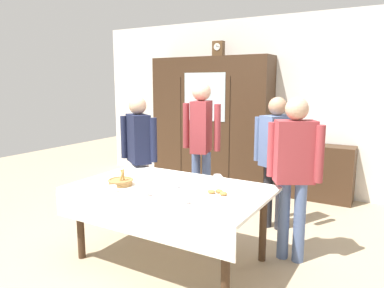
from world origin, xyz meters
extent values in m
plane|color=tan|center=(0.00, 0.00, 0.00)|extent=(12.00, 12.00, 0.00)
cube|color=silver|center=(0.00, 2.65, 1.35)|extent=(6.40, 0.10, 2.70)
cylinder|color=#3D2819|center=(-0.77, -0.62, 0.35)|extent=(0.07, 0.07, 0.70)
cylinder|color=#3D2819|center=(0.77, -0.62, 0.35)|extent=(0.07, 0.07, 0.70)
cylinder|color=#3D2819|center=(-0.77, 0.22, 0.35)|extent=(0.07, 0.07, 0.70)
cylinder|color=#3D2819|center=(0.77, 0.22, 0.35)|extent=(0.07, 0.07, 0.70)
cube|color=white|center=(0.00, -0.20, 0.71)|extent=(1.82, 1.12, 0.03)
cube|color=white|center=(0.00, -0.76, 0.58)|extent=(1.82, 0.01, 0.24)
cube|color=#3D2819|center=(-0.90, 2.35, 1.05)|extent=(2.02, 0.45, 2.10)
cube|color=silver|center=(-0.90, 2.13, 1.47)|extent=(0.73, 0.01, 0.76)
cube|color=black|center=(-1.34, 2.13, 0.94)|extent=(0.01, 0.01, 1.68)
cube|color=black|center=(-0.46, 2.13, 0.94)|extent=(0.01, 0.01, 1.68)
cube|color=brown|center=(-0.77, 2.35, 2.22)|extent=(0.18, 0.10, 0.24)
cylinder|color=white|center=(-0.77, 2.30, 2.25)|extent=(0.11, 0.01, 0.11)
cube|color=black|center=(-0.77, 2.30, 2.26)|extent=(0.00, 0.00, 0.04)
cube|color=black|center=(-0.75, 2.30, 2.25)|extent=(0.05, 0.00, 0.00)
cube|color=#3D2819|center=(0.79, 2.41, 0.40)|extent=(1.07, 0.35, 0.81)
cube|color=#2D5184|center=(0.79, 2.41, 0.82)|extent=(0.15, 0.22, 0.02)
cube|color=#3D754C|center=(0.79, 2.41, 0.85)|extent=(0.13, 0.22, 0.03)
cube|color=#B29333|center=(0.79, 2.41, 0.87)|extent=(0.14, 0.20, 0.02)
cube|color=#2D5184|center=(0.79, 2.41, 0.90)|extent=(0.17, 0.19, 0.02)
cylinder|color=white|center=(0.36, -0.56, 0.73)|extent=(0.13, 0.13, 0.01)
cylinder|color=white|center=(0.36, -0.56, 0.76)|extent=(0.08, 0.08, 0.05)
torus|color=white|center=(0.40, -0.56, 0.77)|extent=(0.04, 0.01, 0.04)
cylinder|color=#47230F|center=(0.36, -0.56, 0.78)|extent=(0.06, 0.06, 0.01)
cylinder|color=white|center=(-0.03, -0.55, 0.73)|extent=(0.13, 0.13, 0.01)
cylinder|color=white|center=(-0.03, -0.55, 0.76)|extent=(0.08, 0.08, 0.05)
torus|color=white|center=(0.01, -0.55, 0.77)|extent=(0.04, 0.01, 0.04)
cylinder|color=#47230F|center=(-0.03, -0.55, 0.78)|extent=(0.06, 0.06, 0.01)
cylinder|color=white|center=(-0.35, -0.61, 0.73)|extent=(0.13, 0.13, 0.01)
cylinder|color=white|center=(-0.35, -0.61, 0.76)|extent=(0.08, 0.08, 0.05)
torus|color=white|center=(-0.31, -0.61, 0.77)|extent=(0.04, 0.01, 0.04)
cylinder|color=white|center=(0.06, -0.23, 0.73)|extent=(0.13, 0.13, 0.01)
cylinder|color=white|center=(0.06, -0.23, 0.76)|extent=(0.08, 0.08, 0.05)
torus|color=white|center=(0.09, -0.23, 0.77)|extent=(0.04, 0.01, 0.04)
cylinder|color=#47230F|center=(0.06, -0.23, 0.78)|extent=(0.06, 0.06, 0.01)
cylinder|color=white|center=(0.29, 0.21, 0.73)|extent=(0.13, 0.13, 0.01)
cylinder|color=white|center=(0.29, 0.21, 0.76)|extent=(0.08, 0.08, 0.05)
torus|color=white|center=(0.32, 0.21, 0.77)|extent=(0.04, 0.01, 0.04)
cylinder|color=#47230F|center=(0.29, 0.21, 0.78)|extent=(0.06, 0.06, 0.01)
cylinder|color=#9E7542|center=(-0.44, -0.39, 0.75)|extent=(0.22, 0.22, 0.05)
torus|color=#9E7542|center=(-0.44, -0.39, 0.78)|extent=(0.24, 0.24, 0.02)
cylinder|color=tan|center=(-0.42, -0.41, 0.83)|extent=(0.04, 0.03, 0.12)
cylinder|color=tan|center=(-0.41, -0.39, 0.83)|extent=(0.04, 0.04, 0.12)
cylinder|color=tan|center=(-0.42, -0.38, 0.83)|extent=(0.04, 0.04, 0.12)
cylinder|color=white|center=(0.50, -0.24, 0.73)|extent=(0.28, 0.28, 0.01)
ellipsoid|color=#BC7F3D|center=(0.56, -0.22, 0.76)|extent=(0.07, 0.05, 0.04)
ellipsoid|color=#BC7F3D|center=(0.50, -0.18, 0.76)|extent=(0.07, 0.05, 0.04)
ellipsoid|color=#BC7F3D|center=(0.44, -0.22, 0.76)|extent=(0.07, 0.05, 0.04)
cube|color=silver|center=(-0.37, 0.05, 0.73)|extent=(0.10, 0.01, 0.00)
ellipsoid|color=silver|center=(-0.32, 0.05, 0.73)|extent=(0.03, 0.02, 0.01)
cube|color=silver|center=(-0.76, 0.19, 0.73)|extent=(0.10, 0.01, 0.00)
ellipsoid|color=silver|center=(-0.70, 0.19, 0.73)|extent=(0.03, 0.02, 0.01)
cylinder|color=silver|center=(-0.91, 0.38, 0.38)|extent=(0.11, 0.11, 0.76)
cylinder|color=silver|center=(-0.76, 0.38, 0.38)|extent=(0.11, 0.11, 0.76)
cube|color=#191E38|center=(-0.84, 0.38, 1.04)|extent=(0.41, 0.37, 0.57)
sphere|color=tan|center=(-0.84, 0.38, 1.43)|extent=(0.21, 0.21, 0.21)
cylinder|color=#191E38|center=(-1.06, 0.38, 1.04)|extent=(0.08, 0.08, 0.51)
cylinder|color=#191E38|center=(-0.62, 0.38, 1.04)|extent=(0.08, 0.08, 0.51)
cylinder|color=slate|center=(-0.38, 0.95, 0.42)|extent=(0.11, 0.11, 0.84)
cylinder|color=slate|center=(-0.23, 0.95, 0.42)|extent=(0.11, 0.11, 0.84)
cube|color=#933338|center=(-0.30, 0.95, 1.16)|extent=(0.29, 0.40, 0.63)
sphere|color=#DBB293|center=(-0.30, 0.95, 1.59)|extent=(0.23, 0.23, 0.23)
cylinder|color=#933338|center=(-0.52, 0.95, 1.16)|extent=(0.08, 0.08, 0.57)
cylinder|color=#933338|center=(-0.08, 0.95, 1.16)|extent=(0.08, 0.08, 0.57)
cylinder|color=#232328|center=(0.54, 1.05, 0.38)|extent=(0.11, 0.11, 0.76)
cylinder|color=#232328|center=(0.69, 1.05, 0.38)|extent=(0.11, 0.11, 0.76)
cube|color=slate|center=(0.61, 1.05, 1.05)|extent=(0.34, 0.41, 0.57)
sphere|color=tan|center=(0.61, 1.05, 1.43)|extent=(0.21, 0.21, 0.21)
cylinder|color=slate|center=(0.39, 1.05, 1.05)|extent=(0.08, 0.08, 0.51)
cylinder|color=slate|center=(0.83, 1.05, 1.05)|extent=(0.08, 0.08, 0.51)
cylinder|color=slate|center=(0.92, 0.38, 0.39)|extent=(0.11, 0.11, 0.77)
cylinder|color=slate|center=(1.07, 0.38, 0.39)|extent=(0.11, 0.11, 0.77)
cube|color=#933338|center=(1.00, 0.38, 1.06)|extent=(0.41, 0.35, 0.58)
sphere|color=tan|center=(1.00, 0.38, 1.46)|extent=(0.21, 0.21, 0.21)
cylinder|color=#933338|center=(0.78, 0.38, 1.06)|extent=(0.08, 0.08, 0.52)
cylinder|color=#933338|center=(1.22, 0.38, 1.06)|extent=(0.08, 0.08, 0.52)
camera|label=1|loc=(1.82, -2.91, 1.70)|focal=33.64mm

